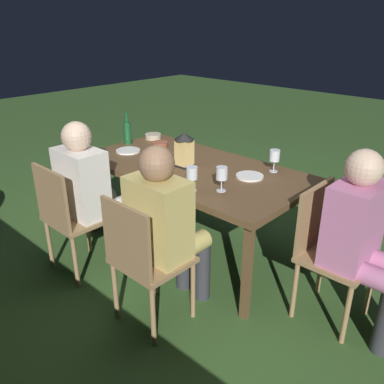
# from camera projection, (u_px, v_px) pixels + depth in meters

# --- Properties ---
(ground_plane) EXTENTS (16.00, 16.00, 0.00)m
(ground_plane) POSITION_uv_depth(u_px,v_px,m) (192.00, 247.00, 3.42)
(ground_plane) COLOR #385B28
(dining_table) EXTENTS (1.83, 0.95, 0.74)m
(dining_table) POSITION_uv_depth(u_px,v_px,m) (192.00, 172.00, 3.15)
(dining_table) COLOR brown
(dining_table) RESTS_ON ground
(chair_side_right_a) EXTENTS (0.42, 0.40, 0.87)m
(chair_side_right_a) POSITION_uv_depth(u_px,v_px,m) (143.00, 257.00, 2.39)
(chair_side_right_a) COLOR #9E7A51
(chair_side_right_a) RESTS_ON ground
(person_in_mustard) EXTENTS (0.38, 0.47, 1.15)m
(person_in_mustard) POSITION_uv_depth(u_px,v_px,m) (167.00, 224.00, 2.46)
(person_in_mustard) COLOR tan
(person_in_mustard) RESTS_ON ground
(chair_side_right_b) EXTENTS (0.42, 0.40, 0.87)m
(chair_side_right_b) POSITION_uv_depth(u_px,v_px,m) (69.00, 215.00, 2.91)
(chair_side_right_b) COLOR #9E7A51
(chair_side_right_b) RESTS_ON ground
(person_in_cream) EXTENTS (0.38, 0.47, 1.15)m
(person_in_cream) POSITION_uv_depth(u_px,v_px,m) (90.00, 188.00, 2.98)
(person_in_cream) COLOR white
(person_in_cream) RESTS_ON ground
(chair_head_near) EXTENTS (0.40, 0.42, 0.87)m
(chair_head_near) POSITION_uv_depth(u_px,v_px,m) (328.00, 247.00, 2.50)
(chair_head_near) COLOR #9E7A51
(chair_head_near) RESTS_ON ground
(person_in_pink) EXTENTS (0.48, 0.38, 1.15)m
(person_in_pink) POSITION_uv_depth(u_px,v_px,m) (363.00, 236.00, 2.32)
(person_in_pink) COLOR #C675A3
(person_in_pink) RESTS_ON ground
(lantern_centerpiece) EXTENTS (0.15, 0.15, 0.27)m
(lantern_centerpiece) POSITION_uv_depth(u_px,v_px,m) (184.00, 148.00, 3.07)
(lantern_centerpiece) COLOR black
(lantern_centerpiece) RESTS_ON dining_table
(green_bottle_on_table) EXTENTS (0.07, 0.07, 0.29)m
(green_bottle_on_table) POSITION_uv_depth(u_px,v_px,m) (127.00, 132.00, 3.64)
(green_bottle_on_table) COLOR #195128
(green_bottle_on_table) RESTS_ON dining_table
(wine_glass_a) EXTENTS (0.08, 0.08, 0.17)m
(wine_glass_a) POSITION_uv_depth(u_px,v_px,m) (275.00, 157.00, 2.98)
(wine_glass_a) COLOR silver
(wine_glass_a) RESTS_ON dining_table
(wine_glass_b) EXTENTS (0.08, 0.08, 0.17)m
(wine_glass_b) POSITION_uv_depth(u_px,v_px,m) (192.00, 174.00, 2.64)
(wine_glass_b) COLOR silver
(wine_glass_b) RESTS_ON dining_table
(wine_glass_c) EXTENTS (0.08, 0.08, 0.17)m
(wine_glass_c) POSITION_uv_depth(u_px,v_px,m) (222.00, 174.00, 2.64)
(wine_glass_c) COLOR silver
(wine_glass_c) RESTS_ON dining_table
(plate_a) EXTENTS (0.21, 0.21, 0.01)m
(plate_a) POSITION_uv_depth(u_px,v_px,m) (158.00, 160.00, 3.24)
(plate_a) COLOR white
(plate_a) RESTS_ON dining_table
(plate_b) EXTENTS (0.21, 0.21, 0.01)m
(plate_b) POSITION_uv_depth(u_px,v_px,m) (128.00, 151.00, 3.47)
(plate_b) COLOR white
(plate_b) RESTS_ON dining_table
(plate_c) EXTENTS (0.20, 0.20, 0.01)m
(plate_c) POSITION_uv_depth(u_px,v_px,m) (250.00, 176.00, 2.91)
(plate_c) COLOR white
(plate_c) RESTS_ON dining_table
(bowl_olives) EXTENTS (0.14, 0.14, 0.06)m
(bowl_olives) POSITION_uv_depth(u_px,v_px,m) (160.00, 145.00, 3.55)
(bowl_olives) COLOR #9E5138
(bowl_olives) RESTS_ON dining_table
(bowl_bread) EXTENTS (0.15, 0.15, 0.05)m
(bowl_bread) POSITION_uv_depth(u_px,v_px,m) (153.00, 136.00, 3.83)
(bowl_bread) COLOR #BCAD8E
(bowl_bread) RESTS_ON dining_table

